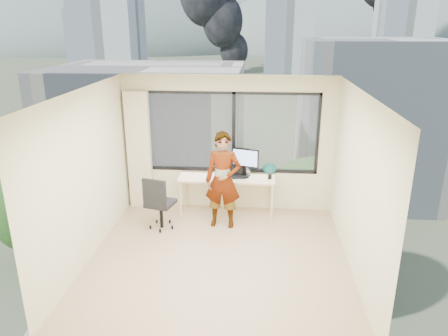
# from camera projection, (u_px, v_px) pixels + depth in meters

# --- Properties ---
(floor) EXTENTS (4.00, 4.00, 0.01)m
(floor) POSITION_uv_depth(u_px,v_px,m) (219.00, 258.00, 6.62)
(floor) COLOR tan
(floor) RESTS_ON ground
(ceiling) EXTENTS (4.00, 4.00, 0.01)m
(ceiling) POSITION_uv_depth(u_px,v_px,m) (218.00, 92.00, 5.77)
(ceiling) COLOR white
(ceiling) RESTS_ON ground
(wall_front) EXTENTS (4.00, 0.01, 2.60)m
(wall_front) POSITION_uv_depth(u_px,v_px,m) (199.00, 249.00, 4.31)
(wall_front) COLOR beige
(wall_front) RESTS_ON ground
(wall_left) EXTENTS (0.01, 4.00, 2.60)m
(wall_left) POSITION_uv_depth(u_px,v_px,m) (86.00, 176.00, 6.36)
(wall_left) COLOR beige
(wall_left) RESTS_ON ground
(wall_right) EXTENTS (0.01, 4.00, 2.60)m
(wall_right) POSITION_uv_depth(u_px,v_px,m) (357.00, 185.00, 6.04)
(wall_right) COLOR beige
(wall_right) RESTS_ON ground
(window_wall) EXTENTS (3.30, 0.16, 1.55)m
(window_wall) POSITION_uv_depth(u_px,v_px,m) (231.00, 132.00, 8.00)
(window_wall) COLOR black
(window_wall) RESTS_ON ground
(curtain) EXTENTS (0.45, 0.14, 2.30)m
(curtain) POSITION_uv_depth(u_px,v_px,m) (139.00, 151.00, 8.16)
(curtain) COLOR beige
(curtain) RESTS_ON floor
(desk) EXTENTS (1.80, 0.60, 0.75)m
(desk) POSITION_uv_depth(u_px,v_px,m) (227.00, 195.00, 8.06)
(desk) COLOR #CCAC89
(desk) RESTS_ON floor
(chair) EXTENTS (0.62, 0.62, 1.01)m
(chair) POSITION_uv_depth(u_px,v_px,m) (161.00, 202.00, 7.46)
(chair) COLOR black
(chair) RESTS_ON floor
(person) EXTENTS (0.66, 0.46, 1.74)m
(person) POSITION_uv_depth(u_px,v_px,m) (223.00, 180.00, 7.43)
(person) COLOR #2D2D33
(person) RESTS_ON floor
(monitor) EXTENTS (0.54, 0.26, 0.53)m
(monitor) POSITION_uv_depth(u_px,v_px,m) (245.00, 162.00, 7.94)
(monitor) COLOR black
(monitor) RESTS_ON desk
(game_console) EXTENTS (0.34, 0.32, 0.07)m
(game_console) POSITION_uv_depth(u_px,v_px,m) (241.00, 171.00, 8.15)
(game_console) COLOR white
(game_console) RESTS_ON desk
(laptop) EXTENTS (0.40, 0.41, 0.20)m
(laptop) POSITION_uv_depth(u_px,v_px,m) (239.00, 172.00, 7.91)
(laptop) COLOR black
(laptop) RESTS_ON desk
(cellphone) EXTENTS (0.13, 0.09, 0.01)m
(cellphone) POSITION_uv_depth(u_px,v_px,m) (243.00, 178.00, 7.85)
(cellphone) COLOR black
(cellphone) RESTS_ON desk
(pen_cup) EXTENTS (0.09, 0.09, 0.09)m
(pen_cup) POSITION_uv_depth(u_px,v_px,m) (270.00, 176.00, 7.83)
(pen_cup) COLOR black
(pen_cup) RESTS_ON desk
(handbag) EXTENTS (0.27, 0.16, 0.20)m
(handbag) POSITION_uv_depth(u_px,v_px,m) (270.00, 169.00, 8.07)
(handbag) COLOR #0B443F
(handbag) RESTS_ON desk
(exterior_ground) EXTENTS (400.00, 400.00, 0.04)m
(exterior_ground) POSITION_uv_depth(u_px,v_px,m) (258.00, 85.00, 124.22)
(exterior_ground) COLOR #515B3D
(exterior_ground) RESTS_ON ground
(near_bldg_a) EXTENTS (16.00, 12.00, 14.00)m
(near_bldg_a) POSITION_uv_depth(u_px,v_px,m) (152.00, 146.00, 37.89)
(near_bldg_a) COLOR #EFE3C8
(near_bldg_a) RESTS_ON exterior_ground
(near_bldg_b) EXTENTS (14.00, 13.00, 16.00)m
(near_bldg_b) POSITION_uv_depth(u_px,v_px,m) (371.00, 120.00, 43.41)
(near_bldg_b) COLOR silver
(near_bldg_b) RESTS_ON exterior_ground
(far_tower_a) EXTENTS (14.00, 14.00, 28.00)m
(far_tower_a) POSITION_uv_depth(u_px,v_px,m) (109.00, 38.00, 98.92)
(far_tower_a) COLOR silver
(far_tower_a) RESTS_ON exterior_ground
(far_tower_b) EXTENTS (13.00, 13.00, 30.00)m
(far_tower_b) POSITION_uv_depth(u_px,v_px,m) (288.00, 32.00, 118.69)
(far_tower_b) COLOR silver
(far_tower_b) RESTS_ON exterior_ground
(far_tower_c) EXTENTS (15.00, 15.00, 26.00)m
(far_tower_c) POSITION_uv_depth(u_px,v_px,m) (401.00, 37.00, 135.21)
(far_tower_c) COLOR silver
(far_tower_c) RESTS_ON exterior_ground
(far_tower_d) EXTENTS (16.00, 14.00, 22.00)m
(far_tower_d) POSITION_uv_depth(u_px,v_px,m) (95.00, 41.00, 153.72)
(far_tower_d) COLOR silver
(far_tower_d) RESTS_ON exterior_ground
(hill_a) EXTENTS (288.00, 216.00, 90.00)m
(hill_a) POSITION_uv_depth(u_px,v_px,m) (103.00, 47.00, 322.26)
(hill_a) COLOR slate
(hill_a) RESTS_ON exterior_ground
(hill_b) EXTENTS (300.00, 220.00, 96.00)m
(hill_b) POSITION_uv_depth(u_px,v_px,m) (400.00, 48.00, 304.59)
(hill_b) COLOR slate
(hill_b) RESTS_ON exterior_ground
(tree_a) EXTENTS (7.00, 7.00, 8.00)m
(tree_a) POSITION_uv_depth(u_px,v_px,m) (37.00, 211.00, 31.89)
(tree_a) COLOR #244818
(tree_a) RESTS_ON exterior_ground
(tree_b) EXTENTS (7.60, 7.60, 9.00)m
(tree_b) POSITION_uv_depth(u_px,v_px,m) (311.00, 243.00, 26.35)
(tree_b) COLOR #244818
(tree_b) RESTS_ON exterior_ground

